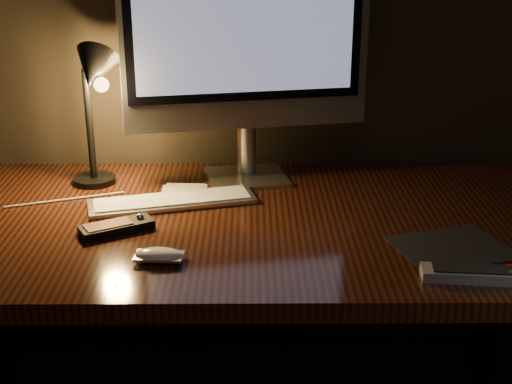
{
  "coord_description": "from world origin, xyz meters",
  "views": [
    {
      "loc": [
        0.03,
        0.42,
        1.36
      ],
      "look_at": [
        0.04,
        1.73,
        0.86
      ],
      "focal_mm": 50.0,
      "sensor_mm": 36.0,
      "label": 1
    }
  ],
  "objects_px": {
    "desk": "(240,257)",
    "mouse": "(159,257)",
    "keyboard": "(172,201)",
    "tv_remote": "(477,274)",
    "media_remote": "(117,227)",
    "desk_lamp": "(94,90)",
    "monitor": "(246,31)"
  },
  "relations": [
    {
      "from": "desk",
      "to": "tv_remote",
      "type": "relative_size",
      "value": 7.98
    },
    {
      "from": "desk",
      "to": "monitor",
      "type": "bearing_deg",
      "value": 84.58
    },
    {
      "from": "monitor",
      "to": "mouse",
      "type": "relative_size",
      "value": 6.71
    },
    {
      "from": "desk",
      "to": "keyboard",
      "type": "xyz_separation_m",
      "value": [
        -0.15,
        0.01,
        0.14
      ]
    },
    {
      "from": "monitor",
      "to": "media_remote",
      "type": "bearing_deg",
      "value": -141.52
    },
    {
      "from": "mouse",
      "to": "media_remote",
      "type": "relative_size",
      "value": 0.58
    },
    {
      "from": "keyboard",
      "to": "desk_lamp",
      "type": "distance_m",
      "value": 0.32
    },
    {
      "from": "tv_remote",
      "to": "desk",
      "type": "bearing_deg",
      "value": 146.03
    },
    {
      "from": "tv_remote",
      "to": "desk_lamp",
      "type": "distance_m",
      "value": 0.94
    },
    {
      "from": "desk",
      "to": "mouse",
      "type": "distance_m",
      "value": 0.35
    },
    {
      "from": "monitor",
      "to": "keyboard",
      "type": "bearing_deg",
      "value": -147.34
    },
    {
      "from": "desk",
      "to": "tv_remote",
      "type": "distance_m",
      "value": 0.58
    },
    {
      "from": "desk_lamp",
      "to": "desk",
      "type": "bearing_deg",
      "value": -32.58
    },
    {
      "from": "media_remote",
      "to": "desk_lamp",
      "type": "relative_size",
      "value": 0.45
    },
    {
      "from": "desk",
      "to": "keyboard",
      "type": "bearing_deg",
      "value": 175.15
    },
    {
      "from": "mouse",
      "to": "tv_remote",
      "type": "xyz_separation_m",
      "value": [
        0.58,
        -0.08,
        0.0
      ]
    },
    {
      "from": "media_remote",
      "to": "desk_lamp",
      "type": "xyz_separation_m",
      "value": [
        -0.08,
        0.27,
        0.23
      ]
    },
    {
      "from": "mouse",
      "to": "tv_remote",
      "type": "relative_size",
      "value": 0.46
    },
    {
      "from": "tv_remote",
      "to": "monitor",
      "type": "bearing_deg",
      "value": 133.62
    },
    {
      "from": "monitor",
      "to": "keyboard",
      "type": "relative_size",
      "value": 1.64
    },
    {
      "from": "tv_remote",
      "to": "mouse",
      "type": "bearing_deg",
      "value": 178.0
    },
    {
      "from": "desk",
      "to": "monitor",
      "type": "relative_size",
      "value": 2.58
    },
    {
      "from": "keyboard",
      "to": "tv_remote",
      "type": "distance_m",
      "value": 0.7
    },
    {
      "from": "monitor",
      "to": "media_remote",
      "type": "xyz_separation_m",
      "value": [
        -0.27,
        -0.32,
        -0.36
      ]
    },
    {
      "from": "keyboard",
      "to": "desk",
      "type": "bearing_deg",
      "value": -19.56
    },
    {
      "from": "keyboard",
      "to": "desk_lamp",
      "type": "xyz_separation_m",
      "value": [
        -0.18,
        0.11,
        0.23
      ]
    },
    {
      "from": "desk",
      "to": "monitor",
      "type": "xyz_separation_m",
      "value": [
        0.02,
        0.18,
        0.5
      ]
    },
    {
      "from": "keyboard",
      "to": "mouse",
      "type": "xyz_separation_m",
      "value": [
        0.01,
        -0.29,
        0.0
      ]
    },
    {
      "from": "monitor",
      "to": "desk",
      "type": "bearing_deg",
      "value": -106.61
    },
    {
      "from": "desk",
      "to": "mouse",
      "type": "relative_size",
      "value": 17.32
    },
    {
      "from": "media_remote",
      "to": "tv_remote",
      "type": "relative_size",
      "value": 0.8
    },
    {
      "from": "monitor",
      "to": "mouse",
      "type": "xyz_separation_m",
      "value": [
        -0.17,
        -0.46,
        -0.36
      ]
    }
  ]
}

